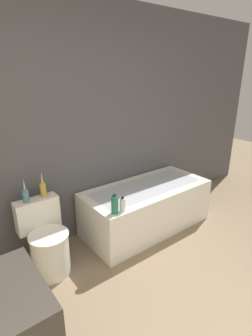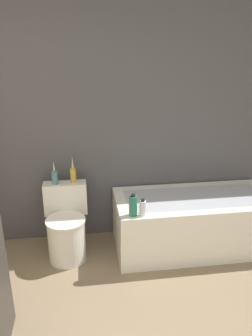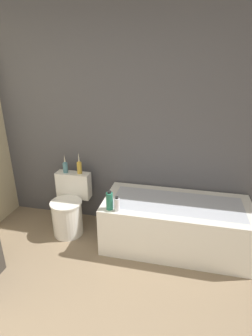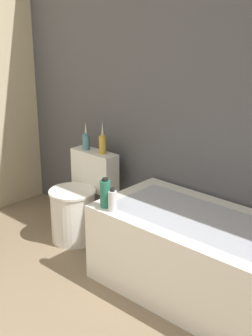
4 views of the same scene
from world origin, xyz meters
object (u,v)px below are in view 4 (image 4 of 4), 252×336
vase_gold (86,140)px  shampoo_bottle_tall (105,193)px  vase_silver (103,143)px  shampoo_bottle_short (113,201)px  toilet (79,203)px  bathtub (211,262)px

vase_gold → shampoo_bottle_tall: bearing=-34.2°
vase_silver → shampoo_bottle_tall: bearing=-43.3°
shampoo_bottle_short → toilet: bearing=155.8°
bathtub → shampoo_bottle_tall: (-0.67, -0.28, 0.37)m
vase_gold → shampoo_bottle_short: (0.78, -0.49, -0.15)m
vase_gold → shampoo_bottle_short: vase_gold is taller
vase_silver → toilet: bearing=-114.4°
vase_gold → vase_silver: bearing=5.3°
toilet → shampoo_bottle_short: (0.69, -0.31, 0.33)m
bathtub → shampoo_bottle_tall: bearing=-157.5°
bathtub → shampoo_bottle_tall: size_ratio=7.73×
shampoo_bottle_tall → toilet: bearing=154.2°
bathtub → vase_gold: 1.47m
vase_gold → shampoo_bottle_short: size_ratio=1.48×
bathtub → toilet: bearing=179.4°
vase_gold → shampoo_bottle_short: 0.93m
vase_gold → shampoo_bottle_tall: (0.70, -0.47, -0.13)m
vase_silver → shampoo_bottle_tall: (0.52, -0.49, -0.14)m
bathtub → vase_gold: (-1.37, 0.19, 0.50)m
bathtub → shampoo_bottle_short: size_ratio=9.89×
toilet → vase_gold: size_ratio=2.97×
vase_silver → vase_gold: bearing=-174.7°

